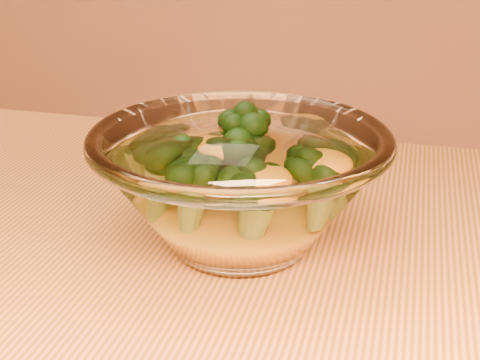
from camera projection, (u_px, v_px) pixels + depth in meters
The scene contains 3 objects.
glass_bowl at pixel (240, 186), 0.50m from camera, with size 0.22×0.22×0.10m.
cheese_sauce at pixel (240, 211), 0.51m from camera, with size 0.11×0.11×0.03m, color yellow.
broccoli_heap at pixel (244, 167), 0.50m from camera, with size 0.15×0.15×0.08m.
Camera 1 is at (0.22, -0.31, 1.00)m, focal length 50.00 mm.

